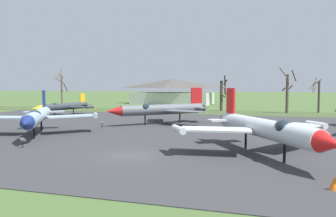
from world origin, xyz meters
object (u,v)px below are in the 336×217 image
Objects in this scene: jet_fighter_rear_right at (63,106)px; info_placard_front_left at (102,124)px; info_placard_rear_right at (33,116)px; jet_fighter_front_left at (161,109)px; jet_fighter_front_right at (37,116)px; jet_fighter_rear_center at (265,128)px; traffic_cone at (334,184)px; info_placard_front_right at (23,142)px; visitor_building at (172,92)px.

info_placard_front_left is at bearing -43.03° from jet_fighter_rear_right.
info_placard_rear_right is (-1.17, -6.72, -1.19)m from jet_fighter_rear_right.
jet_fighter_front_left reaches higher than jet_fighter_front_right.
jet_fighter_front_right is 1.00× the size of jet_fighter_rear_center.
traffic_cone is (39.84, -34.45, -1.43)m from jet_fighter_rear_right.
jet_fighter_front_right is at bearing 118.81° from info_placard_front_right.
jet_fighter_rear_center is at bearing -27.58° from info_placard_rear_right.
jet_fighter_rear_right is at bearing 136.97° from info_placard_front_left.
jet_fighter_rear_center is 78.82m from visitor_building.
jet_fighter_front_left is at bearing 124.33° from traffic_cone.
visitor_building is (-8.37, 76.04, 3.26)m from info_placard_front_right.
info_placard_front_left is at bearing -127.26° from jet_fighter_front_left.
jet_fighter_front_left reaches higher than jet_fighter_rear_right.
jet_fighter_front_left is 17.70m from jet_fighter_front_right.
jet_fighter_front_left is 9.41m from info_placard_front_left.
jet_fighter_rear_center is 14.58× the size of info_placard_rear_right.
info_placard_front_left is at bearing 89.15° from info_placard_front_right.
jet_fighter_rear_center reaches higher than info_placard_front_right.
info_placard_front_right is at bearing -104.97° from jet_fighter_front_left.
jet_fighter_front_right is 15.05× the size of info_placard_front_right.
jet_fighter_rear_right is 13.66× the size of info_placard_rear_right.
info_placard_front_right is at bearing -53.35° from info_placard_rear_right.
traffic_cone is (24.23, -19.88, -0.20)m from info_placard_front_left.
visitor_building is (-14.19, 54.25, 1.66)m from jet_fighter_front_left.
visitor_building reaches higher than jet_fighter_rear_center.
info_placard_front_left is 1.18× the size of traffic_cone.
jet_fighter_front_left is at bearing 128.08° from jet_fighter_rear_center.
visitor_building is 34.09× the size of traffic_cone.
info_placard_front_right is at bearing -62.02° from jet_fighter_rear_right.
jet_fighter_front_right is 19.97m from info_placard_rear_right.
info_placard_front_left is 31.34m from traffic_cone.
info_placard_rear_right is at bearing 129.78° from jet_fighter_front_right.
jet_fighter_rear_right is 6.92m from info_placard_rear_right.
jet_fighter_front_left is 14.04× the size of info_placard_front_right.
info_placard_front_left is 0.06× the size of jet_fighter_front_right.
jet_fighter_rear_center is 0.54× the size of visitor_building.
info_placard_front_right is 0.07× the size of jet_fighter_rear_right.
info_placard_front_right is 0.04× the size of visitor_building.
jet_fighter_rear_right is at bearing 117.71° from jet_fighter_front_right.
jet_fighter_front_left is 17.15× the size of traffic_cone.
jet_fighter_front_right reaches higher than jet_fighter_rear_right.
info_placard_front_right is at bearing -172.31° from jet_fighter_rear_center.
jet_fighter_front_right is at bearing -50.22° from info_placard_rear_right.
visitor_building is at bearing 104.66° from jet_fighter_front_left.
jet_fighter_front_left reaches higher than info_placard_front_right.
jet_fighter_rear_center is 9.25m from traffic_cone.
jet_fighter_rear_center is at bearing 114.31° from traffic_cone.
traffic_cone is at bearing -40.85° from jet_fighter_rear_right.
info_placard_rear_right is 54.49m from visitor_building.
jet_fighter_rear_right is at bearing 144.05° from jet_fighter_rear_center.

